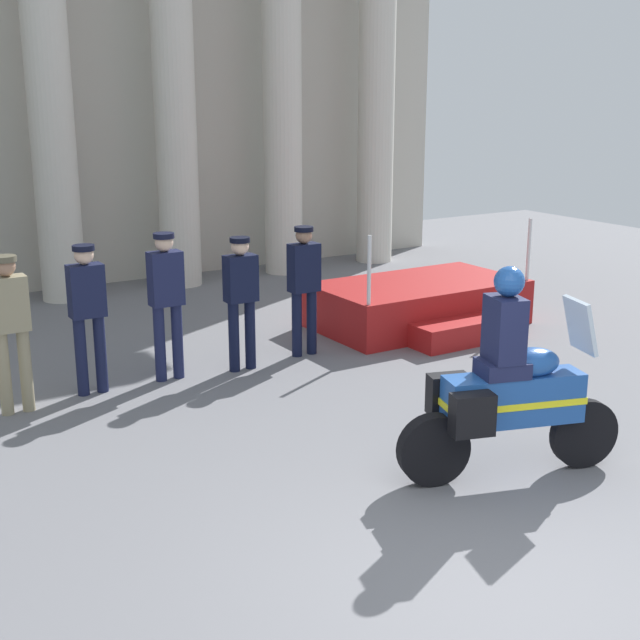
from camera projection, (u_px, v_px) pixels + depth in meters
name	position (u px, v px, depth m)	size (l,w,h in m)	color
ground_plane	(509.00, 600.00, 5.85)	(28.00, 28.00, 0.00)	slate
colonnade_backdrop	(36.00, 43.00, 13.55)	(16.01, 1.54, 7.52)	beige
reviewing_stand	(422.00, 305.00, 12.48)	(2.95, 2.15, 1.54)	#A51919
officer_in_row_1	(10.00, 321.00, 8.97)	(0.38, 0.24, 1.69)	gray
officer_in_row_2	(87.00, 307.00, 9.55)	(0.38, 0.24, 1.69)	#141938
officer_in_row_3	(166.00, 294.00, 10.01)	(0.38, 0.24, 1.74)	#191E42
officer_in_row_4	(241.00, 293.00, 10.38)	(0.38, 0.24, 1.63)	black
officer_in_row_5	(304.00, 280.00, 10.96)	(0.38, 0.24, 1.67)	black
motorcycle_with_rider	(506.00, 391.00, 7.51)	(2.03, 0.93, 1.90)	black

